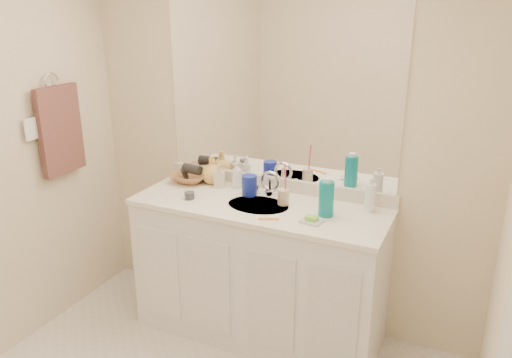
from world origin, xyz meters
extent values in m
cube|color=beige|center=(0.00, 1.30, 1.20)|extent=(2.60, 0.02, 2.40)
cube|color=white|center=(0.00, 1.02, 0.42)|extent=(1.50, 0.55, 0.85)
cube|color=white|center=(0.00, 1.02, 0.86)|extent=(1.52, 0.57, 0.03)
cube|color=silver|center=(0.00, 1.29, 0.92)|extent=(1.52, 0.03, 0.08)
cylinder|color=beige|center=(0.00, 1.00, 0.87)|extent=(0.37, 0.37, 0.02)
cylinder|color=silver|center=(0.00, 1.18, 0.94)|extent=(0.02, 0.02, 0.11)
cube|color=white|center=(0.00, 1.29, 1.56)|extent=(1.48, 0.01, 1.20)
cylinder|color=#1728A3|center=(-0.12, 1.13, 0.94)|extent=(0.11, 0.11, 0.13)
cylinder|color=beige|center=(0.13, 1.08, 0.93)|extent=(0.07, 0.07, 0.09)
cylinder|color=#E13B68|center=(0.14, 1.08, 1.03)|extent=(0.01, 0.04, 0.20)
cylinder|color=#0B808C|center=(0.40, 1.02, 0.98)|extent=(0.10, 0.10, 0.20)
cylinder|color=white|center=(0.61, 1.19, 0.96)|extent=(0.07, 0.07, 0.16)
cube|color=silver|center=(0.36, 0.90, 0.89)|extent=(0.12, 0.10, 0.01)
cube|color=#85DA35|center=(0.36, 0.90, 0.90)|extent=(0.06, 0.05, 0.02)
cube|color=orange|center=(0.14, 0.84, 0.88)|extent=(0.11, 0.07, 0.00)
cylinder|color=#3A3C42|center=(-0.42, 0.92, 0.90)|extent=(0.06, 0.06, 0.04)
imported|color=white|center=(-0.25, 1.22, 0.96)|extent=(0.07, 0.08, 0.17)
imported|color=beige|center=(-0.35, 1.18, 0.96)|extent=(0.09, 0.09, 0.15)
imported|color=#E9B95A|center=(-0.43, 1.22, 0.97)|extent=(0.15, 0.15, 0.18)
imported|color=#98613D|center=(-0.58, 1.18, 0.91)|extent=(0.28, 0.28, 0.06)
cylinder|color=black|center=(-0.56, 1.18, 0.97)|extent=(0.13, 0.08, 0.06)
torus|color=silver|center=(-1.27, 0.77, 1.55)|extent=(0.01, 0.11, 0.11)
cube|color=#472926|center=(-1.25, 0.77, 1.25)|extent=(0.04, 0.32, 0.55)
cube|color=white|center=(-1.27, 0.57, 1.30)|extent=(0.01, 0.08, 0.13)
camera|label=1|loc=(1.13, -1.45, 1.99)|focal=35.00mm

